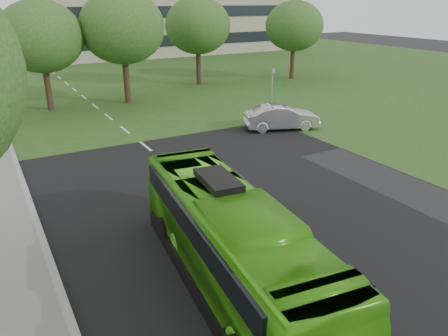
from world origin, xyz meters
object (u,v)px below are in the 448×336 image
object	(u,v)px
tree_park_c	(122,28)
tree_park_e	(294,26)
tree_park_d	(198,26)
tree_park_b	(41,37)
sedan	(281,117)
bus	(232,242)
camera_pole	(272,87)

from	to	relation	value
tree_park_c	tree_park_e	world-z (taller)	tree_park_c
tree_park_c	tree_park_d	world-z (taller)	tree_park_c
tree_park_b	tree_park_e	world-z (taller)	tree_park_b
tree_park_b	sedan	xyz separation A→B (m)	(12.71, -13.49, -4.78)
tree_park_d	tree_park_e	xyz separation A→B (m)	(10.49, -1.92, -0.23)
tree_park_c	tree_park_e	bearing A→B (deg)	8.11
tree_park_e	bus	bearing A→B (deg)	-130.48
tree_park_c	tree_park_d	distance (m)	10.20
tree_park_d	bus	xyz separation A→B (m)	(-14.18, -30.83, -4.29)
sedan	bus	bearing A→B (deg)	158.17
tree_park_e	camera_pole	world-z (taller)	tree_park_e
tree_park_c	tree_park_d	bearing A→B (deg)	27.49
sedan	tree_park_c	bearing A→B (deg)	46.56
tree_park_c	sedan	distance (m)	15.37
tree_park_b	bus	xyz separation A→B (m)	(1.02, -26.76, -4.12)
tree_park_c	camera_pole	bearing A→B (deg)	-53.90
bus	sedan	bearing A→B (deg)	55.15
bus	camera_pole	distance (m)	20.28
camera_pole	sedan	bearing A→B (deg)	-119.20
tree_park_b	tree_park_e	size ratio (longest dim) A/B	1.02
tree_park_b	bus	distance (m)	27.10
tree_park_b	tree_park_c	world-z (taller)	tree_park_c
bus	tree_park_c	bearing A→B (deg)	85.40
tree_park_d	sedan	bearing A→B (deg)	-98.07
sedan	camera_pole	world-z (taller)	camera_pole
tree_park_b	sedan	size ratio (longest dim) A/B	1.65
tree_park_c	sedan	world-z (taller)	tree_park_c
bus	tree_park_e	bearing A→B (deg)	56.04
tree_park_d	tree_park_e	bearing A→B (deg)	-10.39
tree_park_c	tree_park_d	xyz separation A→B (m)	(9.04, 4.71, -0.34)
tree_park_b	sedan	world-z (taller)	tree_park_b
sedan	tree_park_d	bearing A→B (deg)	11.46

